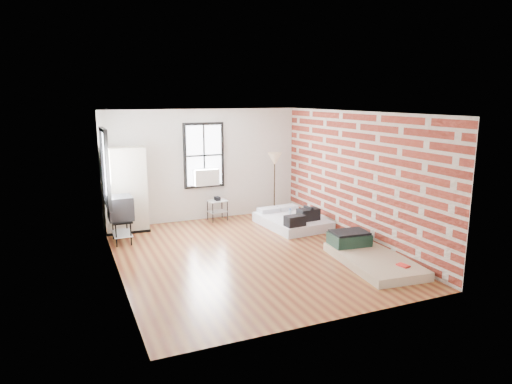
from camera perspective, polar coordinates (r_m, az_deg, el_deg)
name	(u,v)px	position (r m, az deg, el deg)	size (l,w,h in m)	color
ground	(249,255)	(9.19, -0.90, -7.84)	(6.00, 6.00, 0.00)	#5B2918
room_shell	(252,165)	(9.18, -0.46, 3.34)	(5.02, 6.02, 2.80)	silver
mattress_main	(292,220)	(11.12, 4.58, -3.53)	(1.43, 1.85, 0.56)	silver
mattress_bare	(368,255)	(9.04, 13.79, -7.64)	(1.28, 2.16, 0.44)	tan
wardrobe	(125,190)	(10.94, -16.05, 0.24)	(1.01, 0.60, 1.97)	black
side_table	(217,205)	(11.61, -4.85, -1.58)	(0.51, 0.43, 0.61)	black
floor_lamp	(275,162)	(11.93, 2.35, 3.76)	(0.36, 0.36, 1.66)	black
tv_stand	(121,209)	(10.18, -16.56, -2.11)	(0.51, 0.72, 1.02)	black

